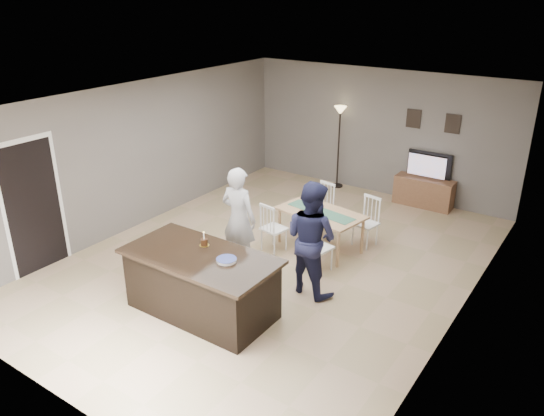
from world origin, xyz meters
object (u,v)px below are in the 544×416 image
Objects in this scene: dining_table at (320,218)px; woman at (239,219)px; plate_stack at (226,260)px; television at (428,165)px; birthday_cake at (204,242)px; tv_console at (424,192)px; man at (311,238)px; floor_lamp at (340,125)px; kitchen_island at (202,283)px.

woman is at bearing -109.02° from dining_table.
plate_stack is at bearing 119.92° from woman.
birthday_cake is (-1.34, -5.39, 0.09)m from television.
television is (0.00, 0.07, 0.56)m from tv_console.
woman is 1.55m from dining_table.
man is 1.40m from plate_stack.
floor_lamp reaches higher than tv_console.
man is (0.95, 1.35, 0.42)m from kitchen_island.
dining_table is at bearing 74.50° from television.
woman is 6.28× the size of plate_stack.
woman is (-1.57, -4.24, 0.55)m from tv_console.
television is at bearing -83.29° from man.
tv_console is 3.03m from dining_table.
plate_stack is 0.15× the size of dining_table.
plate_stack is (0.41, 0.05, 0.47)m from kitchen_island.
television reaches higher than kitchen_island.
man reaches higher than dining_table.
kitchen_island is 1.16× the size of floor_lamp.
kitchen_island is 1.16× the size of dining_table.
kitchen_island is 1.70m from man.
woman is at bearing 105.41° from kitchen_island.
tv_console is 0.65× the size of floor_lamp.
floor_lamp is at bearing 97.41° from birthday_cake.
kitchen_island is 2.69m from dining_table.
tv_console is (1.20, 5.57, -0.15)m from kitchen_island.
man is 0.94× the size of floor_lamp.
television is (1.20, 5.64, 0.41)m from kitchen_island.
plate_stack is 0.15× the size of floor_lamp.
floor_lamp is at bearing 122.58° from dining_table.
man is 1.55m from birthday_cake.
dining_table reaches higher than tv_console.
birthday_cake reaches higher than plate_stack.
man reaches higher than birthday_cake.
plate_stack is at bearing -19.33° from birthday_cake.
dining_table is at bearing 90.89° from plate_stack.
floor_lamp reaches higher than man.
kitchen_island is 5.74m from floor_lamp.
television is 0.54× the size of woman.
man reaches higher than plate_stack.
television is at bearing 1.41° from floor_lamp.
woman is 4.32m from floor_lamp.
plate_stack is (-0.79, -5.59, 0.06)m from television.
television is 5.56m from birthday_cake.
tv_console is at bearing 75.88° from birthday_cake.
birthday_cake is 0.12× the size of floor_lamp.
man reaches higher than tv_console.
woman is at bearing 121.46° from plate_stack.
floor_lamp is (-2.03, -0.05, 0.57)m from television.
floor_lamp is (-1.21, 2.93, 0.87)m from dining_table.
television is at bearing 77.99° from kitchen_island.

